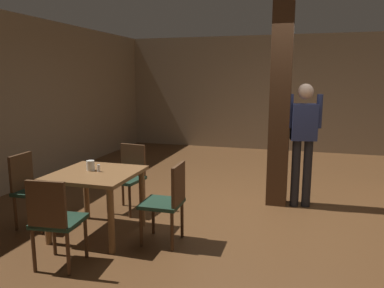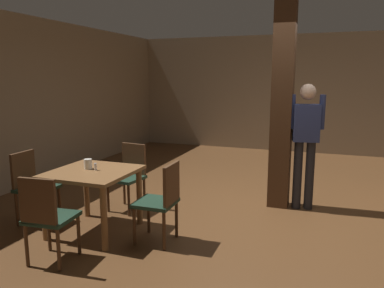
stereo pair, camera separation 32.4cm
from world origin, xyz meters
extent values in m
plane|color=brown|center=(0.00, 0.00, 0.00)|extent=(10.80, 10.80, 0.00)
cube|color=gray|center=(0.00, 4.50, 1.40)|extent=(8.00, 0.10, 2.80)
cube|color=gray|center=(-4.00, 0.00, 1.40)|extent=(0.10, 9.00, 2.80)
cube|color=#422816|center=(0.13, 0.36, 1.40)|extent=(0.28, 0.28, 2.80)
cube|color=brown|center=(-1.79, -1.32, 0.73)|extent=(0.92, 0.92, 0.04)
cylinder|color=brown|center=(-1.40, -0.93, 0.35)|extent=(0.07, 0.07, 0.71)
cylinder|color=brown|center=(-2.18, -0.93, 0.35)|extent=(0.07, 0.07, 0.71)
cylinder|color=brown|center=(-1.40, -1.71, 0.35)|extent=(0.07, 0.07, 0.71)
cylinder|color=brown|center=(-2.18, -1.71, 0.35)|extent=(0.07, 0.07, 0.71)
cube|color=#1E3828|center=(-0.99, -1.32, 0.45)|extent=(0.42, 0.42, 0.04)
cube|color=#4C301C|center=(-0.80, -1.32, 0.68)|extent=(0.04, 0.38, 0.45)
cylinder|color=#4C301C|center=(-1.17, -1.50, 0.23)|extent=(0.04, 0.04, 0.43)
cylinder|color=#4C301C|center=(-1.17, -1.15, 0.23)|extent=(0.04, 0.04, 0.43)
cylinder|color=#4C301C|center=(-0.82, -1.49, 0.23)|extent=(0.04, 0.04, 0.43)
cylinder|color=#4C301C|center=(-0.82, -1.14, 0.23)|extent=(0.04, 0.04, 0.43)
cube|color=#1E3828|center=(-2.60, -1.34, 0.45)|extent=(0.43, 0.43, 0.04)
cube|color=#4C301C|center=(-2.79, -1.35, 0.68)|extent=(0.05, 0.38, 0.45)
cylinder|color=#4C301C|center=(-2.43, -1.16, 0.23)|extent=(0.04, 0.04, 0.43)
cylinder|color=#4C301C|center=(-2.42, -1.51, 0.23)|extent=(0.04, 0.04, 0.43)
cylinder|color=#4C301C|center=(-2.78, -1.17, 0.23)|extent=(0.04, 0.04, 0.43)
cylinder|color=#4C301C|center=(-2.77, -1.52, 0.23)|extent=(0.04, 0.04, 0.43)
cube|color=#1E3828|center=(-1.76, -2.07, 0.45)|extent=(0.46, 0.46, 0.04)
cube|color=#4C301C|center=(-1.74, -2.26, 0.68)|extent=(0.38, 0.07, 0.45)
cylinder|color=#4C301C|center=(-1.95, -1.91, 0.23)|extent=(0.04, 0.04, 0.43)
cylinder|color=#4C301C|center=(-1.60, -1.88, 0.23)|extent=(0.04, 0.04, 0.43)
cylinder|color=#4C301C|center=(-1.91, -2.26, 0.23)|extent=(0.04, 0.04, 0.43)
cylinder|color=#4C301C|center=(-1.57, -2.23, 0.23)|extent=(0.04, 0.04, 0.43)
cube|color=#1E3828|center=(-1.81, -0.55, 0.45)|extent=(0.47, 0.47, 0.04)
cube|color=#4C301C|center=(-1.78, -0.36, 0.68)|extent=(0.38, 0.09, 0.45)
cylinder|color=#4C301C|center=(-1.66, -0.75, 0.23)|extent=(0.04, 0.04, 0.43)
cylinder|color=#4C301C|center=(-2.01, -0.70, 0.23)|extent=(0.04, 0.04, 0.43)
cylinder|color=#4C301C|center=(-1.61, -0.40, 0.23)|extent=(0.04, 0.04, 0.43)
cylinder|color=#4C301C|center=(-1.96, -0.36, 0.23)|extent=(0.04, 0.04, 0.43)
cylinder|color=silver|center=(-1.88, -1.27, 0.80)|extent=(0.09, 0.09, 0.12)
cylinder|color=silver|center=(-1.77, -1.30, 0.79)|extent=(0.03, 0.03, 0.08)
cube|color=navy|center=(0.46, 0.34, 1.20)|extent=(0.37, 0.26, 0.50)
sphere|color=beige|center=(0.46, 0.34, 1.61)|extent=(0.24, 0.24, 0.21)
cylinder|color=#232328|center=(0.54, 0.36, 0.47)|extent=(0.14, 0.14, 0.95)
cylinder|color=#232328|center=(0.38, 0.33, 0.47)|extent=(0.14, 0.14, 0.95)
cylinder|color=navy|center=(0.65, 0.38, 1.35)|extent=(0.09, 0.09, 0.46)
cylinder|color=navy|center=(0.27, 0.31, 1.35)|extent=(0.09, 0.09, 0.46)
camera|label=1|loc=(0.42, -4.97, 1.81)|focal=35.00mm
camera|label=2|loc=(0.73, -4.86, 1.81)|focal=35.00mm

